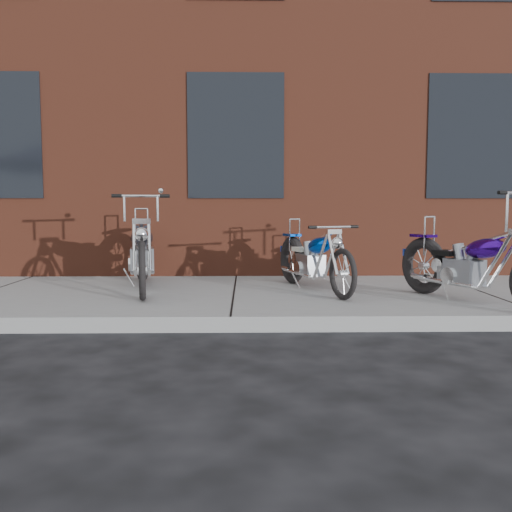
{
  "coord_description": "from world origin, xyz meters",
  "views": [
    {
      "loc": [
        0.15,
        -4.98,
        1.17
      ],
      "look_at": [
        0.25,
        0.8,
        0.65
      ],
      "focal_mm": 38.0,
      "sensor_mm": 36.0,
      "label": 1
    }
  ],
  "objects": [
    {
      "name": "ground",
      "position": [
        0.0,
        0.0,
        0.0
      ],
      "size": [
        120.0,
        120.0,
        0.0
      ],
      "primitive_type": "plane",
      "color": "black",
      "rests_on": "ground"
    },
    {
      "name": "sidewalk",
      "position": [
        0.0,
        1.5,
        0.07
      ],
      "size": [
        22.0,
        3.0,
        0.15
      ],
      "primitive_type": "cube",
      "color": "gray",
      "rests_on": "ground"
    },
    {
      "name": "building_brick",
      "position": [
        0.0,
        8.0,
        4.0
      ],
      "size": [
        22.0,
        10.0,
        8.0
      ],
      "primitive_type": "cube",
      "color": "brown",
      "rests_on": "ground"
    },
    {
      "name": "chopper_purple",
      "position": [
        2.54,
        0.72,
        0.53
      ],
      "size": [
        1.02,
        1.92,
        1.17
      ],
      "rotation": [
        0.0,
        0.0,
        -1.11
      ],
      "color": "black",
      "rests_on": "sidewalk"
    },
    {
      "name": "chopper_blue",
      "position": [
        0.97,
        1.61,
        0.51
      ],
      "size": [
        0.77,
        1.91,
        0.86
      ],
      "rotation": [
        0.0,
        0.0,
        -1.24
      ],
      "color": "black",
      "rests_on": "sidewalk"
    },
    {
      "name": "chopper_third",
      "position": [
        -1.15,
        1.76,
        0.56
      ],
      "size": [
        0.67,
        2.28,
        1.17
      ],
      "rotation": [
        0.0,
        0.0,
        -1.38
      ],
      "color": "black",
      "rests_on": "sidewalk"
    }
  ]
}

